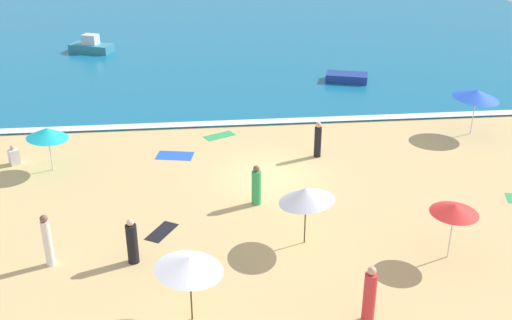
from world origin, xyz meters
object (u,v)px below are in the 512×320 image
at_px(beach_umbrella_3, 477,94).
at_px(beachgoer_9, 256,186).
at_px(beach_umbrella_0, 47,133).
at_px(small_boat_0, 91,46).
at_px(small_boat_1, 347,77).
at_px(beach_umbrella_4, 189,264).
at_px(beachgoer_2, 318,140).
at_px(beachgoer_0, 47,241).
at_px(beachgoer_10, 132,242).
at_px(beach_umbrella_2, 455,209).
at_px(beachgoer_7, 14,156).
at_px(beach_umbrella_1, 306,195).
at_px(beachgoer_6, 370,296).

distance_m(beach_umbrella_3, beachgoer_9, 13.10).
relative_size(beach_umbrella_0, small_boat_0, 0.62).
bearing_deg(small_boat_0, small_boat_1, -27.91).
relative_size(beach_umbrella_4, beachgoer_2, 1.32).
distance_m(beachgoer_0, beachgoer_10, 2.74).
height_order(beach_umbrella_0, beach_umbrella_2, beach_umbrella_0).
bearing_deg(beach_umbrella_0, beachgoer_10, -61.34).
bearing_deg(beach_umbrella_3, beachgoer_7, -176.46).
bearing_deg(beach_umbrella_1, beachgoer_7, 146.73).
distance_m(beach_umbrella_3, beachgoer_2, 8.55).
height_order(beach_umbrella_0, beachgoer_9, beach_umbrella_0).
bearing_deg(beach_umbrella_1, beach_umbrella_4, -136.73).
height_order(beach_umbrella_0, beachgoer_7, beach_umbrella_0).
bearing_deg(beach_umbrella_2, beachgoer_0, 176.05).
xyz_separation_m(beach_umbrella_2, beachgoer_10, (-10.58, 0.79, -1.10)).
relative_size(beach_umbrella_3, small_boat_1, 1.13).
distance_m(beachgoer_9, small_boat_1, 16.73).
bearing_deg(beach_umbrella_4, beachgoer_0, 144.98).
bearing_deg(small_boat_0, beachgoer_2, -56.81).
bearing_deg(beachgoer_7, beachgoer_10, -54.60).
bearing_deg(beach_umbrella_2, beachgoer_10, 175.72).
relative_size(beach_umbrella_4, small_boat_1, 0.79).
distance_m(beach_umbrella_2, small_boat_0, 32.59).
relative_size(beach_umbrella_1, small_boat_0, 0.77).
xyz_separation_m(beach_umbrella_2, small_boat_0, (-15.81, 28.46, -1.34)).
bearing_deg(beachgoer_10, beach_umbrella_3, 31.30).
xyz_separation_m(beachgoer_0, beachgoer_10, (2.74, -0.13, -0.16)).
height_order(beach_umbrella_4, small_boat_1, beach_umbrella_4).
height_order(beach_umbrella_1, beachgoer_0, beach_umbrella_1).
bearing_deg(small_boat_0, beachgoer_0, -84.81).
bearing_deg(beachgoer_7, beachgoer_2, -2.40).
height_order(beach_umbrella_4, small_boat_0, beach_umbrella_4).
relative_size(beach_umbrella_0, beach_umbrella_2, 0.98).
height_order(beachgoer_7, small_boat_1, beachgoer_7).
xyz_separation_m(beach_umbrella_2, beach_umbrella_4, (-8.65, -2.35, 0.08)).
xyz_separation_m(beachgoer_2, beachgoer_6, (-0.78, -11.52, 0.05)).
relative_size(beach_umbrella_0, beach_umbrella_1, 0.81).
height_order(small_boat_0, small_boat_1, small_boat_0).
xyz_separation_m(beach_umbrella_4, beachgoer_6, (5.06, -0.59, -1.06)).
height_order(beachgoer_0, small_boat_1, beachgoer_0).
distance_m(beach_umbrella_0, small_boat_1, 19.45).
bearing_deg(beachgoer_2, beachgoer_9, -127.87).
bearing_deg(beach_umbrella_1, beachgoer_6, -75.82).
bearing_deg(beach_umbrella_1, beachgoer_10, -174.20).
bearing_deg(beachgoer_7, small_boat_0, 87.89).
relative_size(beachgoer_9, beachgoer_10, 1.01).
relative_size(beach_umbrella_4, beachgoer_7, 2.46).
bearing_deg(beachgoer_6, small_boat_0, 111.27).
bearing_deg(beach_umbrella_2, small_boat_1, 86.47).
xyz_separation_m(beachgoer_0, beachgoer_2, (10.50, 7.67, -0.10)).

